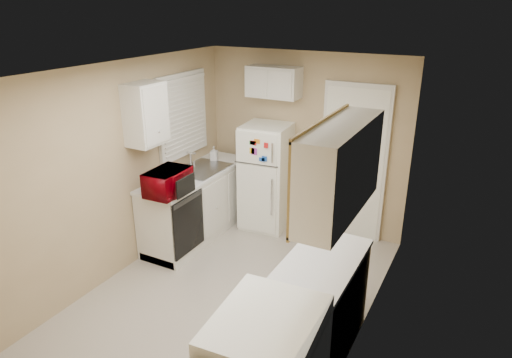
% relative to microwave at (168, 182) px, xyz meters
% --- Properties ---
extents(floor, '(3.80, 3.80, 0.00)m').
position_rel_microwave_xyz_m(floor, '(0.97, -0.17, -1.05)').
color(floor, beige).
rests_on(floor, ground).
extents(ceiling, '(3.80, 3.80, 0.00)m').
position_rel_microwave_xyz_m(ceiling, '(0.97, -0.17, 1.35)').
color(ceiling, white).
rests_on(ceiling, floor).
extents(wall_left, '(3.80, 3.80, 0.00)m').
position_rel_microwave_xyz_m(wall_left, '(-0.43, -0.17, 0.15)').
color(wall_left, tan).
rests_on(wall_left, floor).
extents(wall_right, '(3.80, 3.80, 0.00)m').
position_rel_microwave_xyz_m(wall_right, '(2.37, -0.17, 0.15)').
color(wall_right, tan).
rests_on(wall_right, floor).
extents(wall_back, '(2.80, 2.80, 0.00)m').
position_rel_microwave_xyz_m(wall_back, '(0.97, 1.73, 0.15)').
color(wall_back, tan).
rests_on(wall_back, floor).
extents(wall_front, '(2.80, 2.80, 0.00)m').
position_rel_microwave_xyz_m(wall_front, '(0.97, -2.07, 0.15)').
color(wall_front, tan).
rests_on(wall_front, floor).
extents(left_counter, '(0.60, 1.80, 0.90)m').
position_rel_microwave_xyz_m(left_counter, '(-0.13, 0.73, -0.60)').
color(left_counter, silver).
rests_on(left_counter, floor).
extents(dishwasher, '(0.03, 0.58, 0.72)m').
position_rel_microwave_xyz_m(dishwasher, '(0.16, 0.13, -0.56)').
color(dishwasher, black).
rests_on(dishwasher, floor).
extents(sink, '(0.54, 0.74, 0.16)m').
position_rel_microwave_xyz_m(sink, '(-0.13, 0.88, -0.19)').
color(sink, gray).
rests_on(sink, left_counter).
extents(microwave, '(0.54, 0.32, 0.35)m').
position_rel_microwave_xyz_m(microwave, '(0.00, 0.00, 0.00)').
color(microwave, '#77020A').
rests_on(microwave, left_counter).
extents(soap_bottle, '(0.12, 0.12, 0.21)m').
position_rel_microwave_xyz_m(soap_bottle, '(-0.18, 1.25, -0.05)').
color(soap_bottle, white).
rests_on(soap_bottle, left_counter).
extents(window_blinds, '(0.10, 0.98, 1.08)m').
position_rel_microwave_xyz_m(window_blinds, '(-0.39, 0.88, 0.55)').
color(window_blinds, silver).
rests_on(window_blinds, wall_left).
extents(upper_cabinet_left, '(0.30, 0.45, 0.70)m').
position_rel_microwave_xyz_m(upper_cabinet_left, '(-0.28, 0.05, 0.75)').
color(upper_cabinet_left, silver).
rests_on(upper_cabinet_left, wall_left).
extents(refrigerator, '(0.65, 0.64, 1.46)m').
position_rel_microwave_xyz_m(refrigerator, '(0.55, 1.41, -0.32)').
color(refrigerator, white).
rests_on(refrigerator, floor).
extents(cabinet_over_fridge, '(0.70, 0.30, 0.40)m').
position_rel_microwave_xyz_m(cabinet_over_fridge, '(0.57, 1.58, 0.95)').
color(cabinet_over_fridge, silver).
rests_on(cabinet_over_fridge, wall_back).
extents(interior_door, '(0.86, 0.06, 2.08)m').
position_rel_microwave_xyz_m(interior_door, '(1.67, 1.69, -0.03)').
color(interior_door, white).
rests_on(interior_door, floor).
extents(right_counter, '(0.60, 2.00, 0.90)m').
position_rel_microwave_xyz_m(right_counter, '(2.07, -0.97, -0.60)').
color(right_counter, silver).
rests_on(right_counter, floor).
extents(upper_cabinet_right, '(0.30, 1.20, 0.70)m').
position_rel_microwave_xyz_m(upper_cabinet_right, '(2.22, -0.67, 0.75)').
color(upper_cabinet_right, silver).
rests_on(upper_cabinet_right, wall_right).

